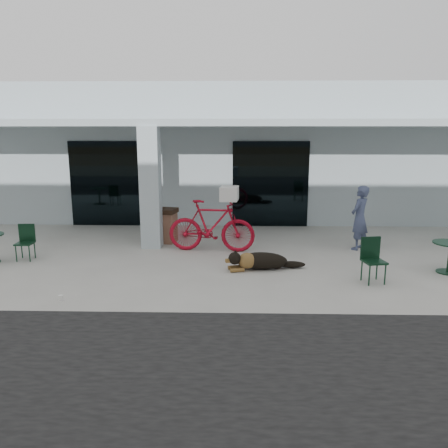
{
  "coord_description": "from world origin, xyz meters",
  "views": [
    {
      "loc": [
        0.69,
        -8.84,
        2.99
      ],
      "look_at": [
        0.44,
        0.53,
        1.0
      ],
      "focal_mm": 35.0,
      "sensor_mm": 36.0,
      "label": 1
    }
  ],
  "objects_px": {
    "dog": "(261,260)",
    "person": "(360,218)",
    "trash_receptacle": "(166,225)",
    "bicycle": "(212,226)",
    "cafe_chair_far_a": "(374,261)",
    "cafe_chair_near": "(25,243)"
  },
  "relations": [
    {
      "from": "person",
      "to": "dog",
      "type": "bearing_deg",
      "value": -14.48
    },
    {
      "from": "person",
      "to": "cafe_chair_near",
      "type": "bearing_deg",
      "value": -40.28
    },
    {
      "from": "trash_receptacle",
      "to": "cafe_chair_near",
      "type": "bearing_deg",
      "value": -149.67
    },
    {
      "from": "bicycle",
      "to": "person",
      "type": "height_order",
      "value": "person"
    },
    {
      "from": "cafe_chair_near",
      "to": "cafe_chair_far_a",
      "type": "relative_size",
      "value": 0.93
    },
    {
      "from": "cafe_chair_far_a",
      "to": "trash_receptacle",
      "type": "height_order",
      "value": "trash_receptacle"
    },
    {
      "from": "dog",
      "to": "person",
      "type": "bearing_deg",
      "value": 19.48
    },
    {
      "from": "bicycle",
      "to": "trash_receptacle",
      "type": "bearing_deg",
      "value": 60.53
    },
    {
      "from": "trash_receptacle",
      "to": "bicycle",
      "type": "bearing_deg",
      "value": -34.86
    },
    {
      "from": "person",
      "to": "trash_receptacle",
      "type": "xyz_separation_m",
      "value": [
        -5.08,
        0.6,
        -0.36
      ]
    },
    {
      "from": "bicycle",
      "to": "cafe_chair_far_a",
      "type": "relative_size",
      "value": 2.41
    },
    {
      "from": "dog",
      "to": "person",
      "type": "xyz_separation_m",
      "value": [
        2.61,
        1.77,
        0.61
      ]
    },
    {
      "from": "cafe_chair_far_a",
      "to": "trash_receptacle",
      "type": "distance_m",
      "value": 5.66
    },
    {
      "from": "bicycle",
      "to": "person",
      "type": "xyz_separation_m",
      "value": [
        3.78,
        0.3,
        0.17
      ]
    },
    {
      "from": "bicycle",
      "to": "cafe_chair_near",
      "type": "distance_m",
      "value": 4.47
    },
    {
      "from": "bicycle",
      "to": "dog",
      "type": "relative_size",
      "value": 1.67
    },
    {
      "from": "cafe_chair_far_a",
      "to": "trash_receptacle",
      "type": "xyz_separation_m",
      "value": [
        -4.67,
        3.18,
        0.01
      ]
    },
    {
      "from": "cafe_chair_near",
      "to": "trash_receptacle",
      "type": "distance_m",
      "value": 3.56
    },
    {
      "from": "dog",
      "to": "person",
      "type": "distance_m",
      "value": 3.21
    },
    {
      "from": "bicycle",
      "to": "cafe_chair_far_a",
      "type": "distance_m",
      "value": 4.09
    },
    {
      "from": "dog",
      "to": "cafe_chair_far_a",
      "type": "bearing_deg",
      "value": -34.94
    },
    {
      "from": "bicycle",
      "to": "person",
      "type": "relative_size",
      "value": 1.33
    }
  ]
}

